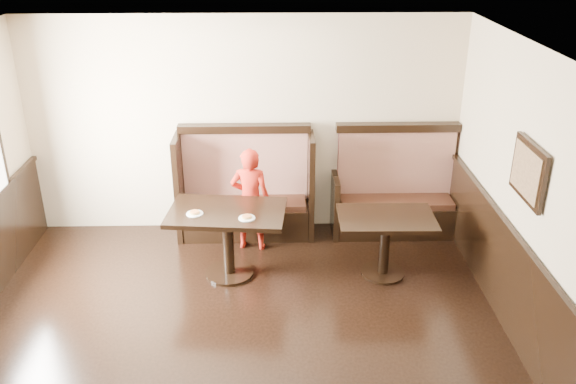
{
  "coord_description": "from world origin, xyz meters",
  "views": [
    {
      "loc": [
        0.38,
        -3.91,
        3.84
      ],
      "look_at": [
        0.53,
        2.35,
        1.0
      ],
      "focal_mm": 38.0,
      "sensor_mm": 36.0,
      "label": 1
    }
  ],
  "objects_px": {
    "booth_neighbor": "(395,197)",
    "table_neighbor": "(386,231)",
    "child": "(250,199)",
    "table_main": "(227,226)",
    "booth_main": "(246,196)"
  },
  "relations": [
    {
      "from": "booth_neighbor",
      "to": "table_neighbor",
      "type": "xyz_separation_m",
      "value": [
        -0.31,
        -1.1,
        0.08
      ]
    },
    {
      "from": "booth_neighbor",
      "to": "table_neighbor",
      "type": "relative_size",
      "value": 1.5
    },
    {
      "from": "table_neighbor",
      "to": "child",
      "type": "bearing_deg",
      "value": 157.58
    },
    {
      "from": "child",
      "to": "table_neighbor",
      "type": "bearing_deg",
      "value": 163.53
    },
    {
      "from": "table_main",
      "to": "table_neighbor",
      "type": "relative_size",
      "value": 1.25
    },
    {
      "from": "booth_main",
      "to": "table_neighbor",
      "type": "height_order",
      "value": "booth_main"
    },
    {
      "from": "booth_neighbor",
      "to": "child",
      "type": "bearing_deg",
      "value": -167.4
    },
    {
      "from": "table_neighbor",
      "to": "booth_main",
      "type": "bearing_deg",
      "value": 147.19
    },
    {
      "from": "booth_main",
      "to": "table_main",
      "type": "xyz_separation_m",
      "value": [
        -0.16,
        -1.06,
        0.11
      ]
    },
    {
      "from": "booth_neighbor",
      "to": "child",
      "type": "distance_m",
      "value": 1.93
    },
    {
      "from": "table_main",
      "to": "table_neighbor",
      "type": "bearing_deg",
      "value": 4.29
    },
    {
      "from": "booth_main",
      "to": "booth_neighbor",
      "type": "relative_size",
      "value": 1.06
    },
    {
      "from": "booth_neighbor",
      "to": "table_neighbor",
      "type": "distance_m",
      "value": 1.14
    },
    {
      "from": "child",
      "to": "booth_neighbor",
      "type": "bearing_deg",
      "value": -160.34
    },
    {
      "from": "booth_main",
      "to": "booth_neighbor",
      "type": "xyz_separation_m",
      "value": [
        1.95,
        -0.0,
        -0.05
      ]
    }
  ]
}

